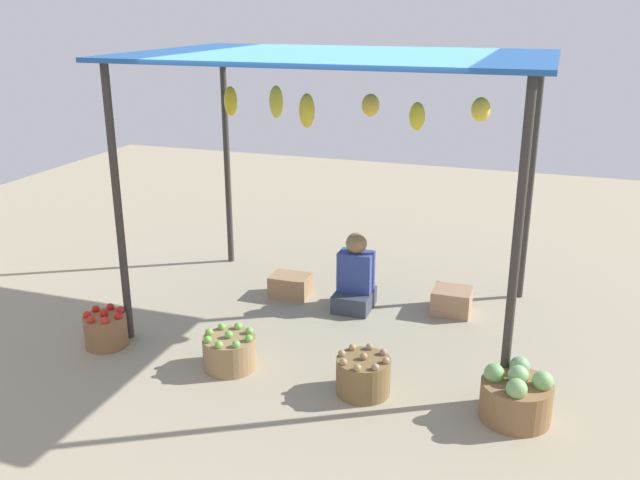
{
  "coord_description": "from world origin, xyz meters",
  "views": [
    {
      "loc": [
        1.82,
        -5.89,
        2.87
      ],
      "look_at": [
        0.0,
        -0.53,
        0.95
      ],
      "focal_mm": 38.65,
      "sensor_mm": 36.0,
      "label": 1
    }
  ],
  "objects": [
    {
      "name": "vendor_person",
      "position": [
        0.11,
        0.24,
        0.3
      ],
      "size": [
        0.36,
        0.44,
        0.78
      ],
      "color": "#353B47",
      "rests_on": "ground"
    },
    {
      "name": "basket_red_tomatoes",
      "position": [
        -1.76,
        -1.27,
        0.15
      ],
      "size": [
        0.38,
        0.38,
        0.35
      ],
      "color": "#8C603C",
      "rests_on": "ground"
    },
    {
      "name": "basket_potatoes",
      "position": [
        0.62,
        -1.3,
        0.15
      ],
      "size": [
        0.43,
        0.43,
        0.34
      ],
      "color": "brown",
      "rests_on": "ground"
    },
    {
      "name": "basket_cabbages",
      "position": [
        1.77,
        -1.28,
        0.18
      ],
      "size": [
        0.52,
        0.52,
        0.43
      ],
      "color": "olive",
      "rests_on": "ground"
    },
    {
      "name": "wooden_crate_near_vendor",
      "position": [
        1.05,
        0.42,
        0.12
      ],
      "size": [
        0.37,
        0.33,
        0.25
      ],
      "primitive_type": "cube",
      "color": "#A17858",
      "rests_on": "ground"
    },
    {
      "name": "market_stall_structure",
      "position": [
        0.0,
        0.01,
        2.3
      ],
      "size": [
        3.62,
        2.41,
        2.49
      ],
      "color": "#38332D",
      "rests_on": "ground"
    },
    {
      "name": "basket_green_apples",
      "position": [
        -0.54,
        -1.27,
        0.15
      ],
      "size": [
        0.44,
        0.44,
        0.34
      ],
      "color": "#90714B",
      "rests_on": "ground"
    },
    {
      "name": "wooden_crate_stacked_rear",
      "position": [
        -0.61,
        0.3,
        0.11
      ],
      "size": [
        0.4,
        0.3,
        0.23
      ],
      "primitive_type": "cube",
      "color": "#A27A52",
      "rests_on": "ground"
    },
    {
      "name": "ground_plane",
      "position": [
        0.0,
        0.0,
        0.0
      ],
      "size": [
        14.0,
        14.0,
        0.0
      ],
      "primitive_type": "plane",
      "color": "tan"
    }
  ]
}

